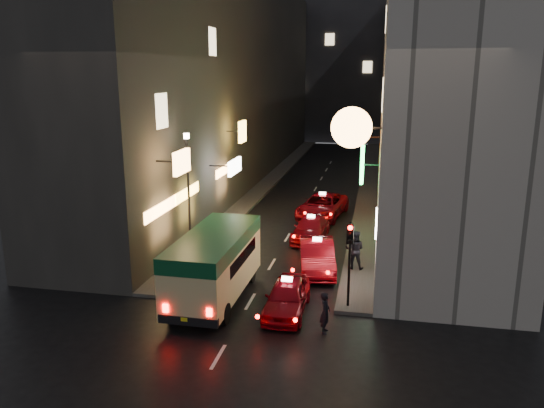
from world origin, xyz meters
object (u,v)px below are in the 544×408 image
Objects in this scene: traffic_light at (350,246)px; taxi_near at (287,294)px; minibus at (215,258)px; pedestrian_crossing at (325,310)px; lamp_post at (188,187)px.

taxi_near is at bearing -163.82° from traffic_light.
traffic_light reaches higher than minibus.
minibus is 1.89× the size of traffic_light.
minibus is 3.76× the size of pedestrian_crossing.
traffic_light is (5.47, 0.01, 0.89)m from minibus.
traffic_light is at bearing -28.91° from lamp_post.
traffic_light reaches higher than taxi_near.
taxi_near is at bearing 50.66° from pedestrian_crossing.
lamp_post reaches higher than traffic_light.
minibus reaches higher than taxi_near.
pedestrian_crossing is at bearing -109.01° from traffic_light.
pedestrian_crossing is at bearing -41.18° from lamp_post.
minibus is 1.37× the size of taxi_near.
traffic_light is at bearing 0.10° from minibus.
taxi_near is at bearing -12.06° from minibus.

